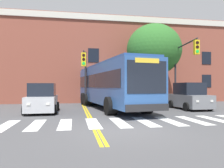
{
  "coord_description": "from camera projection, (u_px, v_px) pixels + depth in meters",
  "views": [
    {
      "loc": [
        -1.92,
        -8.19,
        1.69
      ],
      "look_at": [
        0.8,
        7.38,
        1.86
      ],
      "focal_mm": 35.0,
      "sensor_mm": 36.0,
      "label": 1
    }
  ],
  "objects": [
    {
      "name": "ground_plane",
      "position": [
        125.0,
        130.0,
        8.38
      ],
      "size": [
        120.0,
        120.0,
        0.0
      ],
      "primitive_type": "plane",
      "color": "#4C4C4F"
    },
    {
      "name": "crosswalk",
      "position": [
        106.0,
        123.0,
        10.1
      ],
      "size": [
        14.26,
        2.97,
        0.01
      ],
      "color": "white",
      "rests_on": "ground"
    },
    {
      "name": "lane_line_yellow_inner",
      "position": [
        81.0,
        102.0,
        23.76
      ],
      "size": [
        0.12,
        36.0,
        0.01
      ],
      "primitive_type": "cube",
      "color": "gold",
      "rests_on": "ground"
    },
    {
      "name": "lane_line_yellow_outer",
      "position": [
        82.0,
        102.0,
        23.79
      ],
      "size": [
        0.12,
        36.0,
        0.01
      ],
      "primitive_type": "cube",
      "color": "gold",
      "rests_on": "ground"
    },
    {
      "name": "city_bus",
      "position": [
        109.0,
        84.0,
        16.81
      ],
      "size": [
        4.23,
        12.69,
        3.36
      ],
      "color": "#2D5699",
      "rests_on": "ground"
    },
    {
      "name": "car_silver_near_lane",
      "position": [
        42.0,
        99.0,
        14.06
      ],
      "size": [
        2.05,
        3.85,
        1.88
      ],
      "color": "#B7BABF",
      "rests_on": "ground"
    },
    {
      "name": "car_grey_far_lane",
      "position": [
        189.0,
        97.0,
        16.1
      ],
      "size": [
        2.09,
        3.71,
        1.96
      ],
      "color": "slate",
      "rests_on": "ground"
    },
    {
      "name": "traffic_light_near_corner",
      "position": [
        183.0,
        61.0,
        17.59
      ],
      "size": [
        0.78,
        4.52,
        5.41
      ],
      "color": "#28282D",
      "rests_on": "ground"
    },
    {
      "name": "traffic_light_overhead",
      "position": [
        85.0,
        68.0,
        17.53
      ],
      "size": [
        0.54,
        3.04,
        4.68
      ],
      "color": "#28282D",
      "rests_on": "ground"
    },
    {
      "name": "street_tree_curbside_large",
      "position": [
        154.0,
        50.0,
        20.47
      ],
      "size": [
        5.47,
        5.32,
        7.54
      ],
      "color": "#4C3D2D",
      "rests_on": "ground"
    },
    {
      "name": "building_facade",
      "position": [
        90.0,
        63.0,
        26.36
      ],
      "size": [
        31.48,
        8.8,
        9.13
      ],
      "color": "brown",
      "rests_on": "ground"
    }
  ]
}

